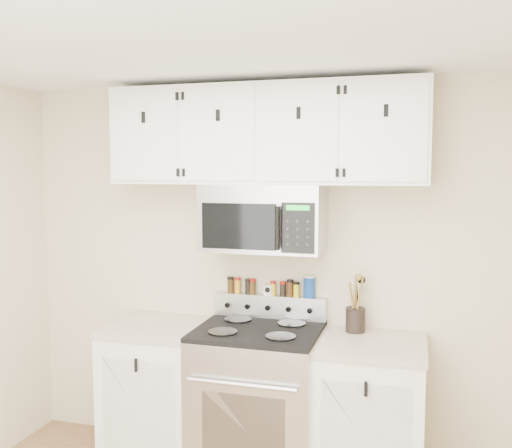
{
  "coord_description": "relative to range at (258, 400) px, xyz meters",
  "views": [
    {
      "loc": [
        0.94,
        -1.9,
        1.93
      ],
      "look_at": [
        -0.02,
        1.45,
        1.6
      ],
      "focal_mm": 40.0,
      "sensor_mm": 36.0,
      "label": 1
    }
  ],
  "objects": [
    {
      "name": "base_cabinet_left",
      "position": [
        -0.69,
        0.02,
        -0.03
      ],
      "size": [
        0.64,
        0.62,
        0.92
      ],
      "color": "white",
      "rests_on": "floor"
    },
    {
      "name": "upper_cabinets",
      "position": [
        -0.0,
        0.15,
        1.66
      ],
      "size": [
        2.0,
        0.35,
        0.62
      ],
      "color": "white",
      "rests_on": "back_wall"
    },
    {
      "name": "spice_jar_6",
      "position": [
        0.14,
        0.28,
        0.67
      ],
      "size": [
        0.04,
        0.04,
        0.11
      ],
      "color": "#462611",
      "rests_on": "range"
    },
    {
      "name": "ceiling",
      "position": [
        0.0,
        -1.43,
        2.01
      ],
      "size": [
        3.5,
        3.5,
        0.01
      ],
      "primitive_type": "cube",
      "color": "white",
      "rests_on": "back_wall"
    },
    {
      "name": "utensil_crock",
      "position": [
        0.58,
        0.19,
        0.52
      ],
      "size": [
        0.12,
        0.12,
        0.35
      ],
      "color": "black",
      "rests_on": "base_cabinet_right"
    },
    {
      "name": "base_cabinet_right",
      "position": [
        0.69,
        0.02,
        -0.03
      ],
      "size": [
        0.64,
        0.62,
        0.92
      ],
      "color": "white",
      "rests_on": "floor"
    },
    {
      "name": "spice_jar_4",
      "position": [
        0.02,
        0.28,
        0.66
      ],
      "size": [
        0.04,
        0.04,
        0.09
      ],
      "color": "gold",
      "rests_on": "range"
    },
    {
      "name": "salt_canister",
      "position": [
        0.27,
        0.28,
        0.69
      ],
      "size": [
        0.08,
        0.08,
        0.14
      ],
      "color": "navy",
      "rests_on": "range"
    },
    {
      "name": "microwave",
      "position": [
        0.0,
        0.13,
        1.14
      ],
      "size": [
        0.76,
        0.44,
        0.42
      ],
      "color": "#9E9EA3",
      "rests_on": "back_wall"
    },
    {
      "name": "spice_jar_7",
      "position": [
        0.18,
        0.28,
        0.66
      ],
      "size": [
        0.04,
        0.04,
        0.1
      ],
      "color": "yellow",
      "rests_on": "range"
    },
    {
      "name": "back_wall",
      "position": [
        0.0,
        0.32,
        0.76
      ],
      "size": [
        3.5,
        0.01,
        2.5
      ],
      "primitive_type": "cube",
      "color": "beige",
      "rests_on": "floor"
    },
    {
      "name": "spice_jar_3",
      "position": [
        -0.12,
        0.28,
        0.67
      ],
      "size": [
        0.04,
        0.04,
        0.1
      ],
      "color": "#432D10",
      "rests_on": "range"
    },
    {
      "name": "spice_jar_1",
      "position": [
        -0.22,
        0.28,
        0.67
      ],
      "size": [
        0.04,
        0.04,
        0.11
      ],
      "color": "orange",
      "rests_on": "range"
    },
    {
      "name": "kitchen_timer",
      "position": [
        -0.01,
        0.28,
        0.65
      ],
      "size": [
        0.07,
        0.06,
        0.07
      ],
      "primitive_type": "cube",
      "rotation": [
        0.0,
        0.0,
        -0.12
      ],
      "color": "silver",
      "rests_on": "range"
    },
    {
      "name": "spice_jar_0",
      "position": [
        -0.28,
        0.28,
        0.67
      ],
      "size": [
        0.05,
        0.05,
        0.11
      ],
      "color": "#3C280E",
      "rests_on": "range"
    },
    {
      "name": "spice_jar_5",
      "position": [
        0.09,
        0.28,
        0.66
      ],
      "size": [
        0.04,
        0.04,
        0.1
      ],
      "color": "black",
      "rests_on": "range"
    },
    {
      "name": "spice_jar_2",
      "position": [
        -0.15,
        0.28,
        0.66
      ],
      "size": [
        0.05,
        0.05,
        0.1
      ],
      "color": "black",
      "rests_on": "range"
    },
    {
      "name": "range",
      "position": [
        0.0,
        0.0,
        0.0
      ],
      "size": [
        0.76,
        0.65,
        1.1
      ],
      "color": "#B7B7BA",
      "rests_on": "floor"
    }
  ]
}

